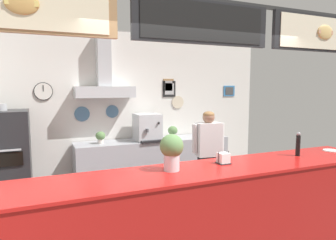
{
  "coord_description": "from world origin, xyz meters",
  "views": [
    {
      "loc": [
        -1.59,
        -3.0,
        1.91
      ],
      "look_at": [
        0.02,
        0.8,
        1.45
      ],
      "focal_mm": 32.28,
      "sensor_mm": 36.0,
      "label": 1
    }
  ],
  "objects_px": {
    "potted_basil": "(173,131)",
    "potted_thyme": "(203,130)",
    "shop_worker": "(208,157)",
    "espresso_machine": "(147,127)",
    "napkin_holder": "(223,159)",
    "potted_rosemary": "(100,137)",
    "basil_vase": "(172,151)",
    "pizza_oven": "(5,163)",
    "condiment_plate": "(331,151)",
    "pepper_grinder": "(298,144)"
  },
  "relations": [
    {
      "from": "basil_vase",
      "to": "condiment_plate",
      "type": "xyz_separation_m",
      "value": [
        2.28,
        0.02,
        -0.19
      ]
    },
    {
      "from": "pizza_oven",
      "to": "potted_thyme",
      "type": "relative_size",
      "value": 8.32
    },
    {
      "from": "shop_worker",
      "to": "espresso_machine",
      "type": "height_order",
      "value": "shop_worker"
    },
    {
      "from": "shop_worker",
      "to": "basil_vase",
      "type": "bearing_deg",
      "value": 53.58
    },
    {
      "from": "potted_thyme",
      "to": "condiment_plate",
      "type": "height_order",
      "value": "potted_thyme"
    },
    {
      "from": "pepper_grinder",
      "to": "potted_rosemary",
      "type": "bearing_deg",
      "value": 127.03
    },
    {
      "from": "shop_worker",
      "to": "espresso_machine",
      "type": "bearing_deg",
      "value": -61.17
    },
    {
      "from": "potted_basil",
      "to": "potted_thyme",
      "type": "height_order",
      "value": "potted_basil"
    },
    {
      "from": "condiment_plate",
      "to": "pizza_oven",
      "type": "bearing_deg",
      "value": 150.28
    },
    {
      "from": "pepper_grinder",
      "to": "basil_vase",
      "type": "relative_size",
      "value": 0.79
    },
    {
      "from": "potted_rosemary",
      "to": "potted_basil",
      "type": "bearing_deg",
      "value": 2.04
    },
    {
      "from": "pizza_oven",
      "to": "potted_thyme",
      "type": "height_order",
      "value": "pizza_oven"
    },
    {
      "from": "potted_thyme",
      "to": "pizza_oven",
      "type": "bearing_deg",
      "value": -175.61
    },
    {
      "from": "pizza_oven",
      "to": "espresso_machine",
      "type": "bearing_deg",
      "value": 5.64
    },
    {
      "from": "potted_rosemary",
      "to": "napkin_holder",
      "type": "distance_m",
      "value": 2.64
    },
    {
      "from": "potted_thyme",
      "to": "napkin_holder",
      "type": "xyz_separation_m",
      "value": [
        -1.19,
        -2.54,
        0.1
      ]
    },
    {
      "from": "potted_rosemary",
      "to": "potted_thyme",
      "type": "distance_m",
      "value": 2.06
    },
    {
      "from": "potted_basil",
      "to": "napkin_holder",
      "type": "bearing_deg",
      "value": -101.6
    },
    {
      "from": "shop_worker",
      "to": "potted_rosemary",
      "type": "xyz_separation_m",
      "value": [
        -1.39,
        1.29,
        0.21
      ]
    },
    {
      "from": "espresso_machine",
      "to": "pepper_grinder",
      "type": "relative_size",
      "value": 1.84
    },
    {
      "from": "napkin_holder",
      "to": "potted_rosemary",
      "type": "bearing_deg",
      "value": 109.33
    },
    {
      "from": "potted_basil",
      "to": "potted_thyme",
      "type": "xyz_separation_m",
      "value": [
        0.67,
        -0.0,
        -0.01
      ]
    },
    {
      "from": "potted_rosemary",
      "to": "condiment_plate",
      "type": "relative_size",
      "value": 1.07
    },
    {
      "from": "potted_rosemary",
      "to": "potted_thyme",
      "type": "height_order",
      "value": "potted_rosemary"
    },
    {
      "from": "espresso_machine",
      "to": "napkin_holder",
      "type": "relative_size",
      "value": 3.88
    },
    {
      "from": "pizza_oven",
      "to": "potted_rosemary",
      "type": "relative_size",
      "value": 7.72
    },
    {
      "from": "shop_worker",
      "to": "condiment_plate",
      "type": "xyz_separation_m",
      "value": [
        1.14,
        -1.2,
        0.25
      ]
    },
    {
      "from": "potted_basil",
      "to": "potted_thyme",
      "type": "relative_size",
      "value": 1.15
    },
    {
      "from": "potted_rosemary",
      "to": "potted_basil",
      "type": "relative_size",
      "value": 0.93
    },
    {
      "from": "potted_rosemary",
      "to": "pepper_grinder",
      "type": "distance_m",
      "value": 3.17
    },
    {
      "from": "pizza_oven",
      "to": "napkin_holder",
      "type": "distance_m",
      "value": 3.27
    },
    {
      "from": "napkin_holder",
      "to": "potted_thyme",
      "type": "bearing_deg",
      "value": 64.87
    },
    {
      "from": "basil_vase",
      "to": "pizza_oven",
      "type": "bearing_deg",
      "value": 126.5
    },
    {
      "from": "condiment_plate",
      "to": "napkin_holder",
      "type": "bearing_deg",
      "value": 179.72
    },
    {
      "from": "potted_thyme",
      "to": "napkin_holder",
      "type": "relative_size",
      "value": 1.44
    },
    {
      "from": "shop_worker",
      "to": "napkin_holder",
      "type": "xyz_separation_m",
      "value": [
        -0.52,
        -1.19,
        0.3
      ]
    },
    {
      "from": "condiment_plate",
      "to": "pepper_grinder",
      "type": "bearing_deg",
      "value": -176.96
    },
    {
      "from": "potted_basil",
      "to": "napkin_holder",
      "type": "xyz_separation_m",
      "value": [
        -0.52,
        -2.54,
        0.08
      ]
    },
    {
      "from": "espresso_machine",
      "to": "potted_basil",
      "type": "relative_size",
      "value": 2.33
    },
    {
      "from": "potted_rosemary",
      "to": "condiment_plate",
      "type": "bearing_deg",
      "value": -44.67
    },
    {
      "from": "potted_thyme",
      "to": "condiment_plate",
      "type": "xyz_separation_m",
      "value": [
        0.46,
        -2.54,
        0.05
      ]
    },
    {
      "from": "potted_basil",
      "to": "condiment_plate",
      "type": "distance_m",
      "value": 2.79
    },
    {
      "from": "shop_worker",
      "to": "napkin_holder",
      "type": "relative_size",
      "value": 11.14
    },
    {
      "from": "espresso_machine",
      "to": "potted_rosemary",
      "type": "height_order",
      "value": "espresso_machine"
    },
    {
      "from": "pizza_oven",
      "to": "potted_basil",
      "type": "distance_m",
      "value": 2.88
    },
    {
      "from": "shop_worker",
      "to": "pepper_grinder",
      "type": "relative_size",
      "value": 5.27
    },
    {
      "from": "potted_thyme",
      "to": "potted_rosemary",
      "type": "bearing_deg",
      "value": -178.68
    },
    {
      "from": "pizza_oven",
      "to": "shop_worker",
      "type": "xyz_separation_m",
      "value": [
        2.85,
        -1.07,
        0.05
      ]
    },
    {
      "from": "potted_thyme",
      "to": "pepper_grinder",
      "type": "relative_size",
      "value": 0.68
    },
    {
      "from": "potted_basil",
      "to": "basil_vase",
      "type": "relative_size",
      "value": 0.62
    }
  ]
}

